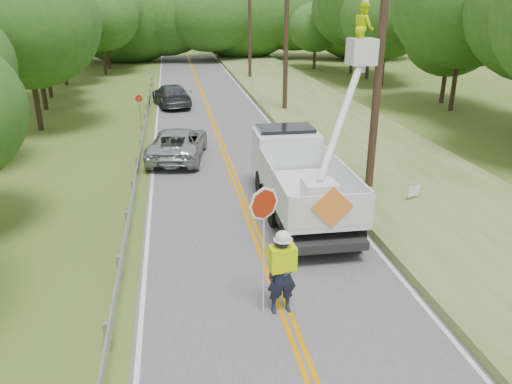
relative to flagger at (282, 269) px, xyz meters
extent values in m
plane|color=#435520|center=(0.10, -1.77, -1.17)|extent=(140.00, 140.00, 0.00)
cube|color=#4D4D4F|center=(0.10, 12.23, -1.16)|extent=(7.20, 96.00, 0.02)
cube|color=#D17D00|center=(0.00, 12.23, -1.15)|extent=(0.12, 96.00, 0.00)
cube|color=#D17D00|center=(0.20, 12.23, -1.15)|extent=(0.12, 96.00, 0.00)
cube|color=silver|center=(-3.35, 12.23, -1.15)|extent=(0.12, 96.00, 0.00)
cube|color=silver|center=(3.55, 12.23, -1.15)|extent=(0.12, 96.00, 0.00)
cube|color=#9C9FA4|center=(-4.00, -0.77, -0.82)|extent=(0.12, 0.14, 0.70)
cube|color=#9C9FA4|center=(-4.00, 2.23, -0.82)|extent=(0.12, 0.14, 0.70)
cube|color=#9C9FA4|center=(-4.00, 5.23, -0.82)|extent=(0.12, 0.14, 0.70)
cube|color=#9C9FA4|center=(-4.00, 8.23, -0.82)|extent=(0.12, 0.14, 0.70)
cube|color=#9C9FA4|center=(-4.00, 11.23, -0.82)|extent=(0.12, 0.14, 0.70)
cube|color=#9C9FA4|center=(-4.00, 14.23, -0.82)|extent=(0.12, 0.14, 0.70)
cube|color=#9C9FA4|center=(-4.00, 17.23, -0.82)|extent=(0.12, 0.14, 0.70)
cube|color=#9C9FA4|center=(-4.00, 20.23, -0.82)|extent=(0.12, 0.14, 0.70)
cube|color=#9C9FA4|center=(-4.00, 23.23, -0.82)|extent=(0.12, 0.14, 0.70)
cube|color=#9C9FA4|center=(-4.00, 26.23, -0.82)|extent=(0.12, 0.14, 0.70)
cube|color=#9C9FA4|center=(-4.00, 29.23, -0.82)|extent=(0.12, 0.14, 0.70)
cube|color=#9C9FA4|center=(-4.00, 32.23, -0.82)|extent=(0.12, 0.14, 0.70)
cube|color=#9C9FA4|center=(-4.00, 35.23, -0.82)|extent=(0.12, 0.14, 0.70)
cube|color=#9C9FA4|center=(-3.90, 13.23, -0.57)|extent=(0.05, 48.00, 0.34)
cylinder|color=black|center=(5.10, 7.23, 3.83)|extent=(0.30, 0.30, 10.00)
cylinder|color=black|center=(5.10, 22.23, 3.83)|extent=(0.30, 0.30, 10.00)
cylinder|color=black|center=(5.10, 37.23, 3.83)|extent=(0.30, 0.30, 10.00)
cube|color=#5C6B33|center=(7.20, 12.23, -1.02)|extent=(7.00, 96.00, 0.30)
cylinder|color=#332319|center=(-9.97, 19.94, 0.56)|extent=(0.32, 0.32, 3.46)
ellipsoid|color=#244E1A|center=(-9.97, 19.94, 4.79)|extent=(8.08, 8.08, 7.11)
cylinder|color=#332319|center=(-10.97, 25.93, 0.29)|extent=(0.32, 0.32, 2.92)
ellipsoid|color=#244E1A|center=(-10.97, 25.93, 3.85)|extent=(6.81, 6.81, 6.00)
cylinder|color=#332319|center=(-11.61, 30.72, 0.13)|extent=(0.32, 0.32, 2.60)
ellipsoid|color=#244E1A|center=(-11.61, 30.72, 3.30)|extent=(6.07, 6.07, 5.34)
cylinder|color=#332319|center=(-11.55, 36.81, 0.42)|extent=(0.32, 0.32, 3.18)
ellipsoid|color=#244E1A|center=(-11.55, 36.81, 4.31)|extent=(7.43, 7.43, 6.54)
cylinder|color=#332319|center=(-8.88, 43.25, 0.44)|extent=(0.32, 0.32, 3.23)
ellipsoid|color=#244E1A|center=(-8.88, 43.25, 4.39)|extent=(7.54, 7.54, 6.64)
cylinder|color=#332319|center=(-8.98, 48.05, 0.53)|extent=(0.32, 0.32, 3.42)
ellipsoid|color=#244E1A|center=(-8.98, 48.05, 4.71)|extent=(7.97, 7.97, 7.02)
cylinder|color=#332319|center=(16.53, 21.06, 0.85)|extent=(0.32, 0.32, 4.04)
ellipsoid|color=#244E1A|center=(16.53, 21.06, 5.79)|extent=(9.43, 9.43, 8.30)
cylinder|color=#332319|center=(17.30, 23.69, 0.21)|extent=(0.32, 0.32, 2.76)
ellipsoid|color=#244E1A|center=(17.30, 23.69, 3.58)|extent=(6.44, 6.44, 5.67)
cylinder|color=#332319|center=(15.94, 31.62, 0.52)|extent=(0.32, 0.32, 3.39)
ellipsoid|color=#244E1A|center=(15.94, 31.62, 4.67)|extent=(7.91, 7.91, 6.96)
cylinder|color=#332319|center=(16.26, 35.89, 1.00)|extent=(0.32, 0.32, 4.36)
cylinder|color=#332319|center=(15.98, 39.60, 0.65)|extent=(0.32, 0.32, 3.66)
ellipsoid|color=#244E1A|center=(15.98, 39.60, 5.12)|extent=(8.53, 8.53, 7.51)
cylinder|color=#332319|center=(13.35, 44.07, 0.09)|extent=(0.32, 0.32, 2.53)
ellipsoid|color=#244E1A|center=(13.35, 44.07, 3.18)|extent=(5.90, 5.90, 5.19)
ellipsoid|color=#244E1A|center=(-20.90, 53.49, 4.33)|extent=(12.25, 9.19, 9.19)
ellipsoid|color=#244E1A|center=(-16.94, 56.17, 4.33)|extent=(11.86, 8.89, 8.89)
ellipsoid|color=#244E1A|center=(-12.05, 55.51, 4.33)|extent=(11.09, 8.31, 8.31)
ellipsoid|color=#244E1A|center=(-7.23, 54.64, 4.33)|extent=(15.35, 11.51, 11.51)
ellipsoid|color=#244E1A|center=(-2.89, 54.38, 4.33)|extent=(13.09, 9.82, 9.82)
ellipsoid|color=#244E1A|center=(2.56, 52.63, 4.33)|extent=(11.63, 8.72, 8.72)
ellipsoid|color=#244E1A|center=(7.16, 56.03, 4.33)|extent=(15.12, 11.34, 11.34)
ellipsoid|color=#244E1A|center=(13.61, 55.21, 4.33)|extent=(12.29, 9.22, 9.22)
ellipsoid|color=#244E1A|center=(17.53, 54.32, 4.33)|extent=(10.50, 7.88, 7.88)
ellipsoid|color=#244E1A|center=(22.23, 52.30, 4.33)|extent=(15.40, 11.55, 11.55)
imported|color=#191E33|center=(0.01, 0.00, -0.16)|extent=(0.76, 0.53, 1.99)
cube|color=#B8D700|center=(0.01, 0.00, 0.30)|extent=(0.64, 0.42, 0.60)
ellipsoid|color=silver|center=(0.01, 0.00, 0.85)|extent=(0.37, 0.37, 0.30)
cylinder|color=#B7B7B7|center=(-0.44, 0.01, 0.24)|extent=(0.04, 0.04, 2.79)
cylinder|color=maroon|center=(-0.44, 0.01, 1.70)|extent=(0.72, 0.39, 0.80)
cylinder|color=black|center=(0.79, 2.78, -0.65)|extent=(0.33, 1.02, 1.02)
cylinder|color=black|center=(2.90, 2.74, -0.65)|extent=(0.33, 1.02, 1.02)
cylinder|color=black|center=(0.82, 4.89, -0.65)|extent=(0.33, 1.02, 1.02)
cylinder|color=black|center=(2.94, 4.86, -0.65)|extent=(0.33, 1.02, 1.02)
cylinder|color=black|center=(0.86, 7.54, -0.65)|extent=(0.33, 1.02, 1.02)
cylinder|color=black|center=(2.98, 7.51, -0.65)|extent=(0.33, 1.02, 1.02)
cube|color=black|center=(1.88, 5.20, -0.57)|extent=(2.33, 6.81, 0.26)
cube|color=#BBBDBF|center=(1.87, 4.45, -0.04)|extent=(2.51, 4.91, 0.23)
cube|color=#BBBDBF|center=(0.68, 4.47, 0.49)|extent=(0.14, 4.87, 0.95)
cube|color=#BBBDBF|center=(3.07, 4.44, 0.49)|extent=(0.14, 4.87, 0.95)
cube|color=#BBBDBF|center=(1.83, 2.04, 0.49)|extent=(2.43, 0.10, 0.95)
cube|color=#BBBDBF|center=(1.93, 8.05, 0.27)|extent=(2.41, 2.05, 1.91)
cube|color=black|center=(1.93, 8.26, 0.96)|extent=(2.14, 1.41, 0.79)
cube|color=#BBBDBF|center=(1.85, 3.29, 0.49)|extent=(0.97, 0.97, 0.85)
cube|color=#BBBDBF|center=(4.40, 7.23, 4.22)|extent=(0.90, 0.90, 0.90)
imported|color=#B8D700|center=(4.40, 7.23, 5.05)|extent=(0.62, 0.80, 1.65)
cube|color=orange|center=(1.83, 1.97, 0.64)|extent=(1.20, 0.06, 1.20)
imported|color=#A5A8AD|center=(-2.17, 13.05, -0.43)|extent=(3.23, 5.56, 1.46)
imported|color=#3A3C43|center=(-2.37, 25.77, -0.39)|extent=(3.04, 5.54, 1.52)
cylinder|color=#9C9FA4|center=(-4.19, 18.93, -0.21)|extent=(0.06, 0.06, 1.94)
cylinder|color=maroon|center=(-4.19, 18.93, 0.68)|extent=(0.43, 0.15, 0.44)
cube|color=white|center=(6.17, 5.61, -0.56)|extent=(0.54, 0.22, 0.39)
cylinder|color=#9C9FA4|center=(5.94, 5.61, -0.90)|extent=(0.02, 0.02, 0.56)
cylinder|color=#9C9FA4|center=(6.39, 5.61, -0.90)|extent=(0.02, 0.02, 0.56)
camera|label=1|loc=(-2.30, -9.93, 5.92)|focal=34.66mm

